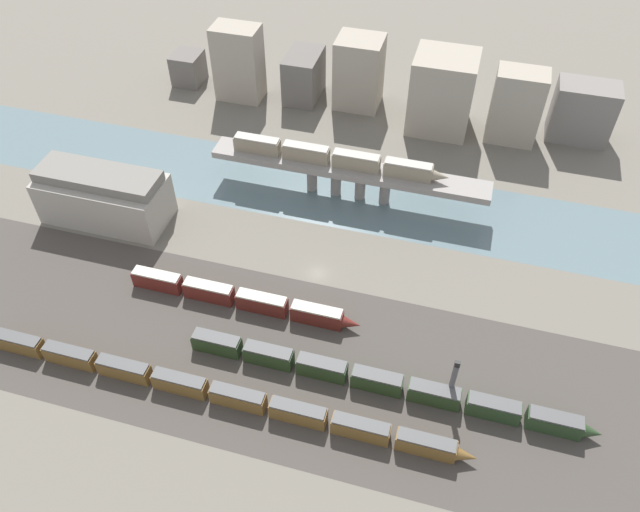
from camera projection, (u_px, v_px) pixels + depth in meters
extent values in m
plane|color=#666056|center=(318.00, 273.00, 138.72)|extent=(400.00, 400.00, 0.00)
cube|color=#423D38|center=(285.00, 360.00, 122.60)|extent=(280.00, 42.00, 0.01)
cube|color=slate|center=(348.00, 195.00, 157.49)|extent=(320.00, 24.89, 0.01)
cube|color=gray|center=(349.00, 169.00, 151.62)|extent=(68.77, 7.16, 1.71)
cylinder|color=gray|center=(312.00, 177.00, 156.61)|extent=(2.60, 2.60, 7.35)
cylinder|color=gray|center=(336.00, 182.00, 155.44)|extent=(2.60, 2.60, 7.35)
cylinder|color=gray|center=(360.00, 186.00, 154.28)|extent=(2.60, 2.60, 7.35)
cylinder|color=gray|center=(385.00, 190.00, 153.11)|extent=(2.60, 2.60, 7.35)
cube|color=gray|center=(257.00, 145.00, 154.09)|extent=(11.50, 3.05, 3.62)
cube|color=#9E998E|center=(257.00, 138.00, 152.65)|extent=(11.04, 2.80, 0.40)
cube|color=gray|center=(306.00, 153.00, 151.73)|extent=(11.50, 3.05, 3.62)
cube|color=#9E998E|center=(306.00, 146.00, 150.29)|extent=(11.04, 2.80, 0.40)
cube|color=gray|center=(356.00, 162.00, 149.38)|extent=(11.50, 3.05, 3.62)
cube|color=#9E998E|center=(357.00, 155.00, 147.94)|extent=(11.04, 2.80, 0.40)
cube|color=gray|center=(408.00, 170.00, 147.02)|extent=(11.50, 3.05, 3.62)
cube|color=#9E998E|center=(409.00, 164.00, 145.58)|extent=(11.04, 2.80, 0.40)
cone|color=gray|center=(441.00, 177.00, 145.69)|extent=(4.03, 2.74, 2.74)
cube|color=brown|center=(19.00, 343.00, 123.22)|extent=(10.53, 2.74, 3.54)
cube|color=#4C4C4C|center=(15.00, 337.00, 121.81)|extent=(10.11, 2.52, 0.40)
cube|color=brown|center=(71.00, 356.00, 121.05)|extent=(10.53, 2.74, 3.54)
cube|color=#4C4C4C|center=(68.00, 350.00, 119.64)|extent=(10.11, 2.52, 0.40)
cube|color=brown|center=(124.00, 370.00, 118.88)|extent=(10.53, 2.74, 3.54)
cube|color=#4C4C4C|center=(122.00, 364.00, 117.47)|extent=(10.11, 2.52, 0.40)
cube|color=brown|center=(180.00, 384.00, 116.71)|extent=(10.53, 2.74, 3.54)
cube|color=#4C4C4C|center=(178.00, 378.00, 115.30)|extent=(10.11, 2.52, 0.40)
cube|color=brown|center=(238.00, 398.00, 114.54)|extent=(10.53, 2.74, 3.54)
cube|color=#4C4C4C|center=(237.00, 392.00, 113.13)|extent=(10.11, 2.52, 0.40)
cube|color=brown|center=(298.00, 413.00, 112.37)|extent=(10.53, 2.74, 3.54)
cube|color=#4C4C4C|center=(298.00, 408.00, 110.96)|extent=(10.11, 2.52, 0.40)
cube|color=brown|center=(361.00, 429.00, 110.20)|extent=(10.53, 2.74, 3.54)
cube|color=#4C4C4C|center=(361.00, 423.00, 108.79)|extent=(10.11, 2.52, 0.40)
cube|color=brown|center=(426.00, 445.00, 108.03)|extent=(10.53, 2.74, 3.54)
cube|color=#4C4C4C|center=(427.00, 440.00, 106.62)|extent=(10.11, 2.52, 0.40)
cone|color=brown|center=(467.00, 456.00, 106.83)|extent=(3.69, 2.47, 2.47)
cube|color=#23381E|center=(217.00, 344.00, 123.07)|extent=(9.72, 3.03, 3.63)
cube|color=#4C4C4C|center=(216.00, 338.00, 121.63)|extent=(9.34, 2.79, 0.40)
cube|color=#23381E|center=(269.00, 356.00, 121.06)|extent=(9.72, 3.03, 3.63)
cube|color=#4C4C4C|center=(268.00, 350.00, 119.61)|extent=(9.34, 2.79, 0.40)
cube|color=#23381E|center=(322.00, 368.00, 119.04)|extent=(9.72, 3.03, 3.63)
cube|color=#4C4C4C|center=(322.00, 362.00, 117.60)|extent=(9.34, 2.79, 0.40)
cube|color=#23381E|center=(377.00, 381.00, 117.03)|extent=(9.72, 3.03, 3.63)
cube|color=#4C4C4C|center=(378.00, 375.00, 115.58)|extent=(9.34, 2.79, 0.40)
cube|color=#23381E|center=(434.00, 395.00, 115.01)|extent=(9.72, 3.03, 3.63)
cube|color=#4C4C4C|center=(435.00, 389.00, 113.57)|extent=(9.34, 2.79, 0.40)
cube|color=#23381E|center=(493.00, 409.00, 113.00)|extent=(9.72, 3.03, 3.63)
cube|color=#4C4C4C|center=(495.00, 403.00, 111.55)|extent=(9.34, 2.79, 0.40)
cube|color=#23381E|center=(554.00, 423.00, 110.98)|extent=(9.72, 3.03, 3.63)
cube|color=#4C4C4C|center=(557.00, 417.00, 109.54)|extent=(9.34, 2.79, 0.40)
cone|color=#23381E|center=(592.00, 433.00, 109.88)|extent=(3.40, 2.73, 2.73)
cube|color=#5B1E19|center=(158.00, 281.00, 134.67)|extent=(10.85, 2.88, 3.76)
cube|color=#B7B2A3|center=(156.00, 274.00, 133.18)|extent=(10.41, 2.65, 0.40)
cube|color=#5B1E19|center=(209.00, 292.00, 132.43)|extent=(10.85, 2.88, 3.76)
cube|color=#B7B2A3|center=(208.00, 285.00, 130.94)|extent=(10.41, 2.65, 0.40)
cube|color=#5B1E19|center=(262.00, 304.00, 130.19)|extent=(10.85, 2.88, 3.76)
cube|color=#B7B2A3|center=(261.00, 297.00, 128.70)|extent=(10.41, 2.65, 0.40)
cube|color=#5B1E19|center=(317.00, 316.00, 127.96)|extent=(10.85, 2.88, 3.76)
cube|color=#B7B2A3|center=(317.00, 309.00, 126.47)|extent=(10.41, 2.65, 0.40)
cone|color=#5B1E19|center=(351.00, 324.00, 126.72)|extent=(3.80, 2.59, 2.59)
cube|color=#9E998E|center=(105.00, 199.00, 148.07)|extent=(29.74, 13.56, 11.06)
cube|color=slate|center=(98.00, 176.00, 143.24)|extent=(29.15, 9.49, 2.43)
cylinder|color=#4C4C51|center=(452.00, 382.00, 113.09)|extent=(1.04, 1.04, 10.21)
cube|color=black|center=(457.00, 364.00, 109.01)|extent=(1.00, 0.70, 1.20)
cube|color=#605B56|center=(188.00, 68.00, 192.52)|extent=(8.51, 9.21, 9.42)
cube|color=gray|center=(239.00, 63.00, 182.03)|extent=(13.47, 8.75, 22.11)
cube|color=#605B56|center=(304.00, 76.00, 184.87)|extent=(9.61, 14.69, 13.91)
cube|color=gray|center=(359.00, 72.00, 179.75)|extent=(13.07, 11.37, 20.62)
cube|color=gray|center=(442.00, 93.00, 171.02)|extent=(16.79, 15.01, 21.78)
cube|color=gray|center=(516.00, 106.00, 167.47)|extent=(13.31, 8.87, 20.43)
cube|color=slate|center=(582.00, 112.00, 169.35)|extent=(16.13, 9.92, 16.22)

